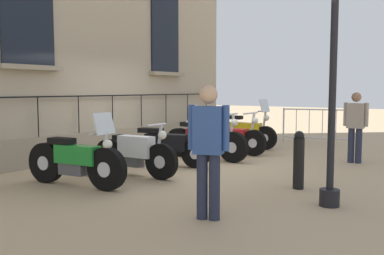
# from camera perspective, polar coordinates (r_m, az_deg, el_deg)

# --- Properties ---
(ground_plane) EXTENTS (60.00, 60.00, 0.00)m
(ground_plane) POSITION_cam_1_polar(r_m,az_deg,el_deg) (9.73, -1.43, -4.61)
(ground_plane) COLOR tan
(building_facade) EXTENTS (0.82, 10.36, 7.55)m
(building_facade) POSITION_cam_1_polar(r_m,az_deg,el_deg) (11.46, -12.18, 15.21)
(building_facade) COLOR tan
(building_facade) RESTS_ON ground_plane
(motorcycle_green) EXTENTS (2.04, 0.55, 1.27)m
(motorcycle_green) POSITION_cam_1_polar(r_m,az_deg,el_deg) (7.54, -15.09, -4.35)
(motorcycle_green) COLOR black
(motorcycle_green) RESTS_ON ground_plane
(motorcycle_white) EXTENTS (1.93, 0.55, 1.02)m
(motorcycle_white) POSITION_cam_1_polar(r_m,az_deg,el_deg) (8.20, -7.56, -3.45)
(motorcycle_white) COLOR black
(motorcycle_white) RESTS_ON ground_plane
(motorcycle_black) EXTENTS (2.00, 0.79, 1.32)m
(motorcycle_black) POSITION_cam_1_polar(r_m,az_deg,el_deg) (9.22, -3.52, -2.57)
(motorcycle_black) COLOR black
(motorcycle_black) RESTS_ON ground_plane
(motorcycle_maroon) EXTENTS (2.22, 0.67, 1.10)m
(motorcycle_maroon) POSITION_cam_1_polar(r_m,az_deg,el_deg) (10.06, 1.76, -1.80)
(motorcycle_maroon) COLOR black
(motorcycle_maroon) RESTS_ON ground_plane
(motorcycle_red) EXTENTS (2.17, 0.72, 1.07)m
(motorcycle_red) POSITION_cam_1_polar(r_m,az_deg,el_deg) (11.03, 4.68, -1.27)
(motorcycle_red) COLOR black
(motorcycle_red) RESTS_ON ground_plane
(motorcycle_yellow) EXTENTS (1.98, 0.55, 1.38)m
(motorcycle_yellow) POSITION_cam_1_polar(r_m,az_deg,el_deg) (12.10, 6.93, -0.61)
(motorcycle_yellow) COLOR black
(motorcycle_yellow) RESTS_ON ground_plane
(crowd_barrier) EXTENTS (1.97, 0.44, 1.05)m
(crowd_barrier) POSITION_cam_1_polar(r_m,az_deg,el_deg) (13.67, 16.06, 0.39)
(crowd_barrier) COLOR #B7B7BF
(crowd_barrier) RESTS_ON ground_plane
(bollard) EXTENTS (0.18, 0.18, 0.96)m
(bollard) POSITION_cam_1_polar(r_m,az_deg,el_deg) (7.31, 13.95, -4.16)
(bollard) COLOR black
(bollard) RESTS_ON ground_plane
(pedestrian_standing) EXTENTS (0.51, 0.32, 1.69)m
(pedestrian_standing) POSITION_cam_1_polar(r_m,az_deg,el_deg) (5.38, 2.19, -2.25)
(pedestrian_standing) COLOR #23283D
(pedestrian_standing) RESTS_ON ground_plane
(pedestrian_walking) EXTENTS (0.53, 0.24, 1.57)m
(pedestrian_walking) POSITION_cam_1_polar(r_m,az_deg,el_deg) (10.20, 20.84, 0.48)
(pedestrian_walking) COLOR #23283D
(pedestrian_walking) RESTS_ON ground_plane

